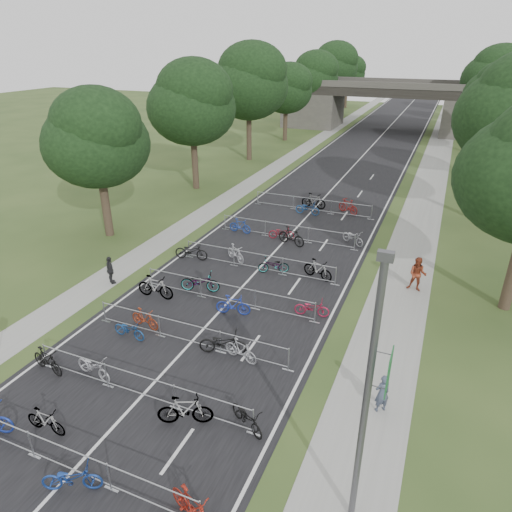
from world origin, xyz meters
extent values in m
plane|color=#31471E|center=(0.00, 0.00, 0.00)|extent=(200.00, 200.00, 0.00)
cube|color=black|center=(0.00, 50.00, 0.01)|extent=(11.00, 140.00, 0.01)
cube|color=gray|center=(8.00, 50.00, 0.01)|extent=(3.00, 140.00, 0.01)
cube|color=gray|center=(-7.50, 50.00, 0.01)|extent=(2.00, 140.00, 0.01)
cube|color=silver|center=(0.00, 50.00, 0.00)|extent=(0.12, 140.00, 0.00)
cube|color=#43403C|center=(-11.50, 65.00, 2.50)|extent=(8.00, 8.00, 5.00)
cube|color=#43403C|center=(11.50, 65.00, 2.50)|extent=(8.00, 8.00, 5.00)
cube|color=black|center=(0.00, 65.00, 5.60)|extent=(30.00, 8.00, 1.20)
cube|color=#43403C|center=(0.00, 61.20, 6.60)|extent=(30.00, 0.40, 0.90)
cube|color=#43403C|center=(0.00, 68.80, 6.60)|extent=(30.00, 0.40, 0.90)
cylinder|color=#4C4C51|center=(8.30, 2.00, 4.00)|extent=(0.18, 0.18, 8.00)
cube|color=#4C4C51|center=(8.30, 2.00, 8.10)|extent=(0.35, 0.18, 0.22)
cube|color=#195929|center=(8.72, 2.00, 5.20)|extent=(0.03, 0.65, 1.10)
cylinder|color=#33261C|center=(-11.50, 16.00, 2.10)|extent=(0.56, 0.56, 4.20)
ellipsoid|color=black|center=(-11.50, 16.00, 6.22)|extent=(6.72, 6.72, 5.51)
sphere|color=black|center=(-10.90, 15.50, 7.56)|extent=(5.38, 5.38, 5.38)
sphere|color=black|center=(-12.00, 16.50, 5.38)|extent=(4.37, 4.37, 4.37)
cylinder|color=#33261C|center=(-11.50, 28.00, 2.36)|extent=(0.56, 0.56, 4.72)
ellipsoid|color=black|center=(-11.50, 28.00, 6.99)|extent=(7.56, 7.56, 6.20)
sphere|color=black|center=(-10.90, 27.50, 8.50)|extent=(6.05, 6.05, 6.05)
sphere|color=black|center=(-12.00, 28.50, 6.05)|extent=(4.91, 4.91, 4.91)
cylinder|color=#33261C|center=(13.00, 28.00, 2.55)|extent=(0.56, 0.56, 5.11)
sphere|color=black|center=(12.50, 28.50, 6.54)|extent=(5.31, 5.31, 5.31)
cylinder|color=#33261C|center=(-11.50, 40.00, 2.62)|extent=(0.56, 0.56, 5.25)
ellipsoid|color=black|center=(-11.50, 40.00, 7.77)|extent=(8.40, 8.40, 6.89)
sphere|color=black|center=(-10.90, 39.50, 9.45)|extent=(6.72, 6.72, 6.72)
sphere|color=black|center=(-12.00, 40.50, 6.72)|extent=(5.46, 5.46, 5.46)
cylinder|color=#33261C|center=(13.00, 40.00, 1.92)|extent=(0.56, 0.56, 3.85)
ellipsoid|color=black|center=(13.00, 40.00, 5.70)|extent=(6.16, 6.16, 5.05)
sphere|color=black|center=(13.60, 39.50, 6.93)|extent=(4.93, 4.93, 4.93)
sphere|color=black|center=(12.50, 40.50, 4.93)|extent=(4.00, 4.00, 4.00)
cylinder|color=#33261C|center=(-11.50, 52.00, 2.10)|extent=(0.56, 0.56, 4.20)
ellipsoid|color=black|center=(-11.50, 52.00, 6.22)|extent=(6.72, 6.72, 5.51)
sphere|color=black|center=(-10.90, 51.50, 7.56)|extent=(5.38, 5.38, 5.38)
sphere|color=black|center=(-12.00, 52.50, 5.38)|extent=(4.37, 4.37, 4.37)
cylinder|color=#33261C|center=(13.00, 52.00, 2.24)|extent=(0.56, 0.56, 4.48)
ellipsoid|color=black|center=(13.00, 52.00, 6.63)|extent=(7.17, 7.17, 5.88)
sphere|color=black|center=(13.60, 51.50, 8.06)|extent=(5.73, 5.73, 5.73)
sphere|color=black|center=(12.50, 52.50, 5.73)|extent=(4.66, 4.66, 4.66)
cylinder|color=#33261C|center=(-11.50, 64.00, 2.36)|extent=(0.56, 0.56, 4.72)
ellipsoid|color=black|center=(-11.50, 64.00, 6.99)|extent=(7.56, 7.56, 6.20)
sphere|color=black|center=(-10.90, 63.50, 8.50)|extent=(6.05, 6.05, 6.05)
sphere|color=black|center=(-12.00, 64.50, 6.05)|extent=(4.91, 4.91, 4.91)
cylinder|color=#33261C|center=(13.00, 64.00, 2.55)|extent=(0.56, 0.56, 5.11)
ellipsoid|color=black|center=(13.00, 64.00, 7.56)|extent=(8.18, 8.18, 6.70)
sphere|color=black|center=(13.60, 63.50, 9.20)|extent=(6.54, 6.54, 6.54)
sphere|color=black|center=(12.50, 64.50, 6.54)|extent=(5.31, 5.31, 5.31)
cylinder|color=#33261C|center=(-11.50, 76.00, 2.62)|extent=(0.56, 0.56, 5.25)
ellipsoid|color=black|center=(-11.50, 76.00, 7.77)|extent=(8.40, 8.40, 6.89)
sphere|color=black|center=(-10.90, 75.50, 9.45)|extent=(6.72, 6.72, 6.72)
sphere|color=black|center=(-12.00, 76.50, 6.72)|extent=(5.46, 5.46, 5.46)
cylinder|color=#33261C|center=(13.00, 76.00, 1.92)|extent=(0.56, 0.56, 3.85)
ellipsoid|color=black|center=(13.00, 76.00, 5.70)|extent=(6.16, 6.16, 5.05)
sphere|color=black|center=(13.60, 75.50, 6.93)|extent=(4.93, 4.93, 4.93)
sphere|color=black|center=(12.50, 76.50, 4.93)|extent=(4.00, 4.00, 4.00)
cylinder|color=#33261C|center=(-11.50, 88.00, 2.10)|extent=(0.56, 0.56, 4.20)
ellipsoid|color=black|center=(-11.50, 88.00, 6.22)|extent=(6.72, 6.72, 5.51)
sphere|color=black|center=(-10.90, 87.50, 7.56)|extent=(5.38, 5.38, 5.38)
sphere|color=black|center=(-12.00, 88.50, 5.38)|extent=(4.37, 4.37, 4.37)
cylinder|color=#33261C|center=(13.00, 88.00, 2.24)|extent=(0.56, 0.56, 4.48)
ellipsoid|color=black|center=(13.00, 88.00, 6.63)|extent=(7.17, 7.17, 5.88)
sphere|color=black|center=(13.60, 87.50, 8.06)|extent=(5.73, 5.73, 5.73)
sphere|color=black|center=(12.50, 88.50, 5.73)|extent=(4.66, 4.66, 4.66)
cylinder|color=#A4A7AC|center=(0.00, 0.00, 1.05)|extent=(9.20, 0.04, 0.04)
cylinder|color=#A4A7AC|center=(0.00, 0.00, 0.18)|extent=(9.20, 0.04, 0.04)
cylinder|color=#A4A7AC|center=(-1.53, 0.00, 0.55)|extent=(0.05, 0.05, 1.10)
cube|color=#A4A7AC|center=(-1.53, 0.00, 0.01)|extent=(0.50, 0.08, 0.03)
cylinder|color=#A4A7AC|center=(1.53, 0.00, 0.55)|extent=(0.05, 0.05, 1.10)
cube|color=#A4A7AC|center=(1.53, 0.00, 0.01)|extent=(0.50, 0.08, 0.03)
cylinder|color=#A4A7AC|center=(0.00, 3.60, 1.05)|extent=(9.20, 0.04, 0.04)
cylinder|color=#A4A7AC|center=(0.00, 3.60, 0.18)|extent=(9.20, 0.04, 0.04)
cylinder|color=#A4A7AC|center=(-4.60, 3.60, 0.55)|extent=(0.05, 0.05, 1.10)
cube|color=#A4A7AC|center=(-4.60, 3.60, 0.01)|extent=(0.50, 0.08, 0.03)
cylinder|color=#A4A7AC|center=(-1.53, 3.60, 0.55)|extent=(0.05, 0.05, 1.10)
cube|color=#A4A7AC|center=(-1.53, 3.60, 0.01)|extent=(0.50, 0.08, 0.03)
cylinder|color=#A4A7AC|center=(1.53, 3.60, 0.55)|extent=(0.05, 0.05, 1.10)
cube|color=#A4A7AC|center=(1.53, 3.60, 0.01)|extent=(0.50, 0.08, 0.03)
cylinder|color=#A4A7AC|center=(4.60, 3.60, 0.55)|extent=(0.05, 0.05, 1.10)
cube|color=#A4A7AC|center=(4.60, 3.60, 0.01)|extent=(0.50, 0.08, 0.03)
cylinder|color=#A4A7AC|center=(0.00, 7.20, 1.05)|extent=(9.20, 0.04, 0.04)
cylinder|color=#A4A7AC|center=(0.00, 7.20, 0.18)|extent=(9.20, 0.04, 0.04)
cylinder|color=#A4A7AC|center=(-4.60, 7.20, 0.55)|extent=(0.05, 0.05, 1.10)
cube|color=#A4A7AC|center=(-4.60, 7.20, 0.01)|extent=(0.50, 0.08, 0.03)
cylinder|color=#A4A7AC|center=(-1.53, 7.20, 0.55)|extent=(0.05, 0.05, 1.10)
cube|color=#A4A7AC|center=(-1.53, 7.20, 0.01)|extent=(0.50, 0.08, 0.03)
cylinder|color=#A4A7AC|center=(1.53, 7.20, 0.55)|extent=(0.05, 0.05, 1.10)
cube|color=#A4A7AC|center=(1.53, 7.20, 0.01)|extent=(0.50, 0.08, 0.03)
cylinder|color=#A4A7AC|center=(4.60, 7.20, 0.55)|extent=(0.05, 0.05, 1.10)
cube|color=#A4A7AC|center=(4.60, 7.20, 0.01)|extent=(0.50, 0.08, 0.03)
cylinder|color=#A4A7AC|center=(0.00, 11.00, 1.05)|extent=(9.20, 0.04, 0.04)
cylinder|color=#A4A7AC|center=(0.00, 11.00, 0.18)|extent=(9.20, 0.04, 0.04)
cylinder|color=#A4A7AC|center=(-4.60, 11.00, 0.55)|extent=(0.05, 0.05, 1.10)
cube|color=#A4A7AC|center=(-4.60, 11.00, 0.01)|extent=(0.50, 0.08, 0.03)
cylinder|color=#A4A7AC|center=(-1.53, 11.00, 0.55)|extent=(0.05, 0.05, 1.10)
cube|color=#A4A7AC|center=(-1.53, 11.00, 0.01)|extent=(0.50, 0.08, 0.03)
cylinder|color=#A4A7AC|center=(1.53, 11.00, 0.55)|extent=(0.05, 0.05, 1.10)
cube|color=#A4A7AC|center=(1.53, 11.00, 0.01)|extent=(0.50, 0.08, 0.03)
cylinder|color=#A4A7AC|center=(4.60, 11.00, 0.55)|extent=(0.05, 0.05, 1.10)
cube|color=#A4A7AC|center=(4.60, 11.00, 0.01)|extent=(0.50, 0.08, 0.03)
cylinder|color=#A4A7AC|center=(0.00, 15.00, 1.05)|extent=(9.20, 0.04, 0.04)
cylinder|color=#A4A7AC|center=(0.00, 15.00, 0.18)|extent=(9.20, 0.04, 0.04)
cylinder|color=#A4A7AC|center=(-4.60, 15.00, 0.55)|extent=(0.05, 0.05, 1.10)
cube|color=#A4A7AC|center=(-4.60, 15.00, 0.01)|extent=(0.50, 0.08, 0.03)
cylinder|color=#A4A7AC|center=(-1.53, 15.00, 0.55)|extent=(0.05, 0.05, 1.10)
cube|color=#A4A7AC|center=(-1.53, 15.00, 0.01)|extent=(0.50, 0.08, 0.03)
cylinder|color=#A4A7AC|center=(1.53, 15.00, 0.55)|extent=(0.05, 0.05, 1.10)
cube|color=#A4A7AC|center=(1.53, 15.00, 0.01)|extent=(0.50, 0.08, 0.03)
cylinder|color=#A4A7AC|center=(4.60, 15.00, 0.55)|extent=(0.05, 0.05, 1.10)
cube|color=#A4A7AC|center=(4.60, 15.00, 0.01)|extent=(0.50, 0.08, 0.03)
cylinder|color=#A4A7AC|center=(0.00, 20.00, 1.05)|extent=(9.20, 0.04, 0.04)
cylinder|color=#A4A7AC|center=(0.00, 20.00, 0.18)|extent=(9.20, 0.04, 0.04)
cylinder|color=#A4A7AC|center=(-4.60, 20.00, 0.55)|extent=(0.05, 0.05, 1.10)
cube|color=#A4A7AC|center=(-4.60, 20.00, 0.01)|extent=(0.50, 0.08, 0.03)
cylinder|color=#A4A7AC|center=(-1.53, 20.00, 0.55)|extent=(0.05, 0.05, 1.10)
cube|color=#A4A7AC|center=(-1.53, 20.00, 0.01)|extent=(0.50, 0.08, 0.03)
cylinder|color=#A4A7AC|center=(1.53, 20.00, 0.55)|extent=(0.05, 0.05, 1.10)
cube|color=#A4A7AC|center=(1.53, 20.00, 0.01)|extent=(0.50, 0.08, 0.03)
cylinder|color=#A4A7AC|center=(4.60, 20.00, 0.55)|extent=(0.05, 0.05, 1.10)
cube|color=#A4A7AC|center=(4.60, 20.00, 0.01)|extent=(0.50, 0.08, 0.03)
cylinder|color=#A4A7AC|center=(0.00, 26.00, 1.05)|extent=(9.20, 0.04, 0.04)
cylinder|color=#A4A7AC|center=(0.00, 26.00, 0.18)|extent=(9.20, 0.04, 0.04)
cylinder|color=#A4A7AC|center=(-4.60, 26.00, 0.55)|extent=(0.05, 0.05, 1.10)
cube|color=#A4A7AC|center=(-4.60, 26.00, 0.01)|extent=(0.50, 0.08, 0.03)
cylinder|color=#A4A7AC|center=(-1.53, 26.00, 0.55)|extent=(0.05, 0.05, 1.10)
cube|color=#A4A7AC|center=(-1.53, 26.00, 0.01)|extent=(0.50, 0.08, 0.03)
cylinder|color=#A4A7AC|center=(1.53, 26.00, 0.55)|extent=(0.05, 0.05, 1.10)
cube|color=#A4A7AC|center=(1.53, 26.00, 0.01)|extent=(0.50, 0.08, 0.03)
cylinder|color=#A4A7AC|center=(4.60, 26.00, 0.55)|extent=(0.05, 0.05, 1.10)
cube|color=#A4A7AC|center=(4.60, 26.00, 0.01)|extent=(0.50, 0.08, 0.03)
imported|color=#A4A7AC|center=(-1.93, 0.96, 0.49)|extent=(1.63, 0.50, 0.97)
imported|color=navy|center=(0.50, -0.42, 0.47)|extent=(1.91, 1.33, 0.95)
imported|color=maroon|center=(4.30, 0.09, 0.57)|extent=(1.95, 1.18, 1.14)
imported|color=black|center=(-4.30, 3.38, 0.54)|extent=(1.86, 0.82, 1.08)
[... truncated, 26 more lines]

